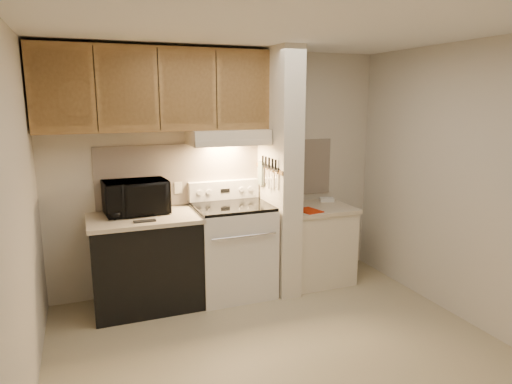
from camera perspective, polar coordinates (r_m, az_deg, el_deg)
floor at (r=3.96m, az=2.72°, el=-18.82°), size 3.60×3.60×0.00m
ceiling at (r=3.45m, az=3.14°, el=19.85°), size 3.60×3.60×0.00m
wall_back at (r=4.88m, az=-4.27°, el=2.70°), size 3.60×2.50×0.02m
wall_left at (r=3.23m, az=-27.73°, el=-3.27°), size 0.02×3.00×2.50m
wall_right at (r=4.53m, az=24.23°, el=0.99°), size 0.02×3.00×2.50m
backsplash at (r=4.87m, az=-4.22°, el=2.50°), size 2.60×0.02×0.63m
range_body at (r=4.75m, az=-2.90°, el=-7.36°), size 0.76×0.65×0.92m
oven_window at (r=4.45m, az=-1.61°, el=-8.13°), size 0.50×0.01×0.30m
oven_handle at (r=4.35m, az=-1.46°, el=-5.56°), size 0.65×0.02×0.02m
cooktop at (r=4.62m, az=-2.96°, el=-1.78°), size 0.74×0.64×0.03m
range_backguard at (r=4.86m, az=-4.02°, el=0.27°), size 0.76×0.08×0.20m
range_display at (r=4.82m, az=-3.88°, el=0.17°), size 0.10×0.01×0.04m
range_knob_left_outer at (r=4.74m, az=-7.10°, el=-0.08°), size 0.05×0.02×0.05m
range_knob_left_inner at (r=4.77m, az=-5.93°, el=0.01°), size 0.05×0.02×0.05m
range_knob_right_inner at (r=4.87m, az=-1.84°, el=0.32°), size 0.05×0.02×0.05m
range_knob_right_outer at (r=4.91m, az=-0.74°, el=0.40°), size 0.05×0.02×0.05m
dishwasher_front at (r=4.59m, az=-13.55°, el=-8.72°), size 1.00×0.63×0.87m
left_countertop at (r=4.45m, az=-13.83°, el=-3.22°), size 1.04×0.67×0.04m
spoon_rest at (r=4.25m, az=-13.74°, el=-3.55°), size 0.20×0.06×0.01m
teal_jar at (r=4.51m, az=-13.37°, el=-2.03°), size 0.11×0.11×0.11m
outlet at (r=4.77m, az=-9.68°, el=0.52°), size 0.08×0.01×0.12m
microwave at (r=4.54m, az=-14.80°, el=-0.61°), size 0.62×0.45×0.33m
partition_pillar at (r=4.73m, az=2.90°, el=2.43°), size 0.22×0.70×2.50m
pillar_trim at (r=4.68m, az=1.61°, el=2.96°), size 0.01×0.70×0.04m
knife_strip at (r=4.63m, az=1.78°, el=3.11°), size 0.02×0.42×0.04m
knife_blade_a at (r=4.48m, az=2.50°, el=1.53°), size 0.01×0.03×0.16m
knife_handle_a at (r=4.47m, az=2.47°, el=3.44°), size 0.02×0.02×0.10m
knife_blade_b at (r=4.58m, az=1.96°, el=1.63°), size 0.01×0.04×0.18m
knife_handle_b at (r=4.54m, az=2.08°, el=3.57°), size 0.02×0.02×0.10m
knife_blade_c at (r=4.64m, az=1.64°, el=1.64°), size 0.01×0.04×0.20m
knife_handle_c at (r=4.61m, az=1.66°, el=3.71°), size 0.02×0.02×0.10m
knife_blade_d at (r=4.72m, az=1.24°, el=2.04°), size 0.01×0.04×0.16m
knife_handle_d at (r=4.69m, az=1.24°, el=3.85°), size 0.02×0.02×0.10m
knife_blade_e at (r=4.79m, az=0.89°, el=2.07°), size 0.01×0.04×0.18m
knife_handle_e at (r=4.77m, az=0.86°, el=3.98°), size 0.02×0.02×0.10m
oven_mitt at (r=4.84m, az=0.65°, el=2.37°), size 0.03×0.10×0.25m
right_cab_base at (r=5.13m, az=7.53°, el=-6.64°), size 0.70×0.60×0.81m
right_countertop at (r=5.02m, az=7.66°, el=-2.02°), size 0.74×0.64×0.04m
red_folder at (r=4.80m, az=6.64°, el=-2.32°), size 0.24×0.30×0.01m
white_box at (r=5.27m, az=8.84°, el=-0.95°), size 0.18×0.15×0.04m
range_hood at (r=4.63m, az=-3.54°, el=6.90°), size 0.78×0.44×0.15m
hood_lip at (r=4.43m, az=-2.70°, el=6.11°), size 0.78×0.04×0.06m
upper_cabinets at (r=4.50m, az=-12.40°, el=12.38°), size 2.18×0.33×0.77m
cab_door_a at (r=4.28m, az=-23.15°, el=11.78°), size 0.46×0.01×0.63m
cab_gap_a at (r=4.28m, az=-19.43°, el=12.05°), size 0.01×0.01×0.73m
cab_door_b at (r=4.30m, az=-15.73°, el=12.27°), size 0.46×0.01×0.63m
cab_gap_b at (r=4.34m, az=-12.06°, el=12.43°), size 0.01×0.01×0.73m
cab_door_c at (r=4.39m, az=-8.47°, el=12.55°), size 0.46×0.01×0.63m
cab_gap_c at (r=4.46m, az=-4.97°, el=12.61°), size 0.01×0.01×0.73m
cab_door_d at (r=4.54m, az=-1.59°, el=12.63°), size 0.46×0.01×0.63m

